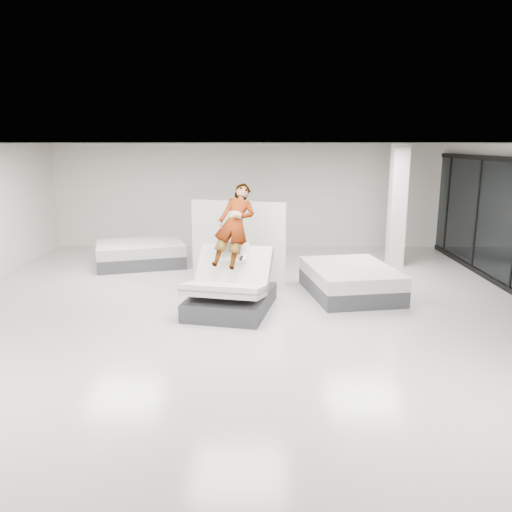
{
  "coord_description": "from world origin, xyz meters",
  "views": [
    {
      "loc": [
        0.39,
        -8.56,
        3.2
      ],
      "look_at": [
        0.32,
        1.18,
        1.0
      ],
      "focal_mm": 35.0,
      "sensor_mm": 36.0,
      "label": 1
    }
  ],
  "objects_px": {
    "divider_panel": "(238,245)",
    "column": "(397,206)",
    "flat_bed_left_far": "(141,254)",
    "flat_bed_right_far": "(350,280)",
    "hero_bed": "(231,291)",
    "person": "(235,242)",
    "remote": "(241,258)"
  },
  "relations": [
    {
      "from": "divider_panel",
      "to": "column",
      "type": "height_order",
      "value": "column"
    },
    {
      "from": "remote",
      "to": "flat_bed_right_far",
      "type": "distance_m",
      "value": 2.69
    },
    {
      "from": "hero_bed",
      "to": "flat_bed_right_far",
      "type": "bearing_deg",
      "value": 23.39
    },
    {
      "from": "hero_bed",
      "to": "flat_bed_left_far",
      "type": "distance_m",
      "value": 4.57
    },
    {
      "from": "remote",
      "to": "column",
      "type": "bearing_deg",
      "value": 56.04
    },
    {
      "from": "person",
      "to": "flat_bed_right_far",
      "type": "height_order",
      "value": "person"
    },
    {
      "from": "hero_bed",
      "to": "flat_bed_left_far",
      "type": "xyz_separation_m",
      "value": [
        -2.64,
        3.73,
        -0.08
      ]
    },
    {
      "from": "remote",
      "to": "column",
      "type": "height_order",
      "value": "column"
    },
    {
      "from": "divider_panel",
      "to": "column",
      "type": "relative_size",
      "value": 0.68
    },
    {
      "from": "person",
      "to": "column",
      "type": "bearing_deg",
      "value": 51.97
    },
    {
      "from": "flat_bed_right_far",
      "to": "hero_bed",
      "type": "bearing_deg",
      "value": -156.61
    },
    {
      "from": "divider_panel",
      "to": "flat_bed_left_far",
      "type": "relative_size",
      "value": 0.83
    },
    {
      "from": "hero_bed",
      "to": "flat_bed_left_far",
      "type": "height_order",
      "value": "hero_bed"
    },
    {
      "from": "person",
      "to": "flat_bed_right_far",
      "type": "xyz_separation_m",
      "value": [
        2.45,
        0.76,
        -0.98
      ]
    },
    {
      "from": "person",
      "to": "remote",
      "type": "height_order",
      "value": "person"
    },
    {
      "from": "hero_bed",
      "to": "flat_bed_left_far",
      "type": "bearing_deg",
      "value": 125.28
    },
    {
      "from": "divider_panel",
      "to": "flat_bed_right_far",
      "type": "bearing_deg",
      "value": 4.56
    },
    {
      "from": "divider_panel",
      "to": "flat_bed_left_far",
      "type": "distance_m",
      "value": 3.53
    },
    {
      "from": "person",
      "to": "column",
      "type": "distance_m",
      "value": 5.34
    },
    {
      "from": "flat_bed_right_far",
      "to": "remote",
      "type": "bearing_deg",
      "value": -153.55
    },
    {
      "from": "person",
      "to": "divider_panel",
      "type": "xyz_separation_m",
      "value": [
        0.01,
        1.25,
        -0.31
      ]
    },
    {
      "from": "column",
      "to": "flat_bed_right_far",
      "type": "bearing_deg",
      "value": -121.92
    },
    {
      "from": "column",
      "to": "flat_bed_left_far",
      "type": "bearing_deg",
      "value": -179.88
    },
    {
      "from": "divider_panel",
      "to": "flat_bed_right_far",
      "type": "xyz_separation_m",
      "value": [
        2.44,
        -0.49,
        -0.67
      ]
    },
    {
      "from": "person",
      "to": "flat_bed_left_far",
      "type": "height_order",
      "value": "person"
    },
    {
      "from": "divider_panel",
      "to": "flat_bed_left_far",
      "type": "bearing_deg",
      "value": 157.63
    },
    {
      "from": "flat_bed_right_far",
      "to": "flat_bed_left_far",
      "type": "relative_size",
      "value": 0.96
    },
    {
      "from": "person",
      "to": "flat_bed_right_far",
      "type": "bearing_deg",
      "value": 29.46
    },
    {
      "from": "remote",
      "to": "column",
      "type": "xyz_separation_m",
      "value": [
        3.96,
        3.8,
        0.54
      ]
    },
    {
      "from": "divider_panel",
      "to": "column",
      "type": "distance_m",
      "value": 4.67
    },
    {
      "from": "remote",
      "to": "divider_panel",
      "type": "bearing_deg",
      "value": 106.78
    },
    {
      "from": "person",
      "to": "remote",
      "type": "distance_m",
      "value": 0.47
    }
  ]
}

